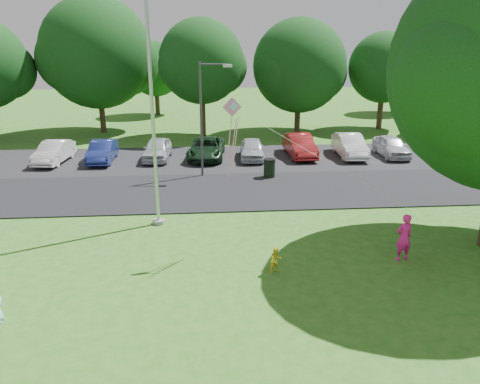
{
  "coord_description": "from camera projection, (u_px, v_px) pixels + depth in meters",
  "views": [
    {
      "loc": [
        -1.62,
        -12.99,
        7.2
      ],
      "look_at": [
        -0.24,
        4.0,
        1.6
      ],
      "focal_mm": 35.0,
      "sensor_mm": 36.0,
      "label": 1
    }
  ],
  "objects": [
    {
      "name": "trash_can",
      "position": [
        269.0,
        168.0,
        25.24
      ],
      "size": [
        0.66,
        0.66,
        1.05
      ],
      "rotation": [
        0.0,
        0.0,
        0.35
      ],
      "color": "black",
      "rests_on": "ground"
    },
    {
      "name": "parking_strip",
      "position": [
        229.0,
        159.0,
        29.34
      ],
      "size": [
        42.0,
        7.0,
        0.06
      ],
      "primitive_type": "cube",
      "color": "black",
      "rests_on": "ground"
    },
    {
      "name": "kite",
      "position": [
        236.0,
        122.0,
        15.21
      ],
      "size": [
        6.03,
        1.45,
        3.54
      ],
      "rotation": [
        0.0,
        0.0,
        0.13
      ],
      "color": "pink",
      "rests_on": "ground"
    },
    {
      "name": "park_road",
      "position": [
        237.0,
        191.0,
        23.18
      ],
      "size": [
        60.0,
        6.0,
        0.06
      ],
      "primitive_type": "cube",
      "color": "black",
      "rests_on": "ground"
    },
    {
      "name": "woman",
      "position": [
        404.0,
        237.0,
        15.74
      ],
      "size": [
        0.68,
        0.52,
        1.66
      ],
      "primitive_type": "imported",
      "rotation": [
        0.0,
        0.0,
        3.37
      ],
      "color": "#F82190",
      "rests_on": "ground"
    },
    {
      "name": "tree_row",
      "position": [
        243.0,
        59.0,
        35.95
      ],
      "size": [
        64.35,
        11.94,
        10.88
      ],
      "color": "#332316",
      "rests_on": "ground"
    },
    {
      "name": "parked_cars",
      "position": [
        234.0,
        148.0,
        29.11
      ],
      "size": [
        22.6,
        4.79,
        1.4
      ],
      "color": "silver",
      "rests_on": "ground"
    },
    {
      "name": "child_yellow",
      "position": [
        276.0,
        260.0,
        14.99
      ],
      "size": [
        0.53,
        0.48,
        0.88
      ],
      "primitive_type": "imported",
      "rotation": [
        0.0,
        0.0,
        0.44
      ],
      "color": "yellow",
      "rests_on": "ground"
    },
    {
      "name": "street_lamp",
      "position": [
        205.0,
        109.0,
        24.55
      ],
      "size": [
        1.72,
        0.33,
        6.11
      ],
      "rotation": [
        0.0,
        0.0,
        -0.09
      ],
      "color": "#3F3F44",
      "rests_on": "ground"
    },
    {
      "name": "flagpole",
      "position": [
        153.0,
        122.0,
        17.83
      ],
      "size": [
        0.5,
        0.5,
        10.0
      ],
      "color": "#B7BABF",
      "rests_on": "ground"
    },
    {
      "name": "horizon_trees",
      "position": [
        259.0,
        70.0,
        45.72
      ],
      "size": [
        77.46,
        7.2,
        7.02
      ],
      "color": "#332316",
      "rests_on": "ground"
    },
    {
      "name": "ground",
      "position": [
        258.0,
        280.0,
        14.67
      ],
      "size": [
        120.0,
        120.0,
        0.0
      ],
      "primitive_type": "plane",
      "color": "#2C641A",
      "rests_on": "ground"
    }
  ]
}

